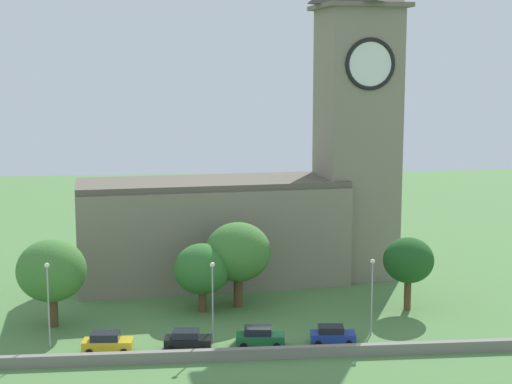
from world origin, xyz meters
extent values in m
plane|color=#517F42|center=(0.00, 15.00, 0.00)|extent=(200.00, 200.00, 0.00)
cube|color=gray|center=(-3.48, 21.42, 5.57)|extent=(31.01, 13.62, 11.13)
cube|color=#5C5547|center=(-3.48, 21.42, 11.48)|extent=(30.92, 12.78, 0.70)
cube|color=gray|center=(13.53, 23.20, 15.47)|extent=(9.10, 9.10, 30.95)
cube|color=#675F4F|center=(13.53, 23.20, 31.20)|extent=(10.56, 10.56, 0.50)
cylinder|color=white|center=(13.97, 19.02, 24.76)|extent=(5.29, 0.67, 5.30)
torus|color=black|center=(13.97, 19.02, 24.76)|extent=(5.80, 1.08, 5.78)
cylinder|color=white|center=(17.71, 23.64, 24.76)|extent=(0.67, 5.29, 5.30)
torus|color=black|center=(17.71, 23.64, 24.76)|extent=(1.08, 5.80, 5.78)
cube|color=gray|center=(0.00, -3.90, 0.49)|extent=(51.25, 0.70, 0.98)
cube|color=gold|center=(-13.54, -1.07, 0.74)|extent=(4.42, 2.10, 0.82)
cube|color=#1E232B|center=(-13.75, -1.06, 1.48)|extent=(2.51, 1.75, 0.65)
cylinder|color=black|center=(-12.01, -0.26, 0.33)|extent=(0.68, 0.37, 0.66)
cylinder|color=black|center=(-12.13, -2.07, 0.33)|extent=(0.68, 0.37, 0.66)
cylinder|color=black|center=(-14.94, -0.07, 0.33)|extent=(0.68, 0.37, 0.66)
cylinder|color=black|center=(-15.06, -1.88, 0.33)|extent=(0.68, 0.37, 0.66)
cube|color=black|center=(-6.60, -0.97, 0.71)|extent=(4.26, 2.31, 0.79)
cube|color=#1E232B|center=(-6.80, -0.95, 1.42)|extent=(2.45, 1.90, 0.63)
cylinder|color=black|center=(-5.12, -0.16, 0.32)|extent=(0.67, 0.41, 0.63)
cylinder|color=black|center=(-5.31, -2.06, 0.32)|extent=(0.67, 0.41, 0.63)
cylinder|color=black|center=(-7.89, 0.12, 0.32)|extent=(0.67, 0.41, 0.63)
cylinder|color=black|center=(-8.08, -1.79, 0.32)|extent=(0.67, 0.41, 0.63)
cube|color=#1E6B38|center=(-0.24, -0.83, 0.73)|extent=(4.42, 2.24, 0.81)
cube|color=#1E232B|center=(-0.45, -0.81, 1.46)|extent=(2.54, 1.83, 0.64)
cylinder|color=black|center=(1.30, -0.08, 0.33)|extent=(0.68, 0.39, 0.65)
cylinder|color=black|center=(1.11, -1.89, 0.33)|extent=(0.68, 0.39, 0.65)
cylinder|color=black|center=(-1.58, 0.22, 0.33)|extent=(0.68, 0.39, 0.65)
cylinder|color=black|center=(-1.77, -1.59, 0.33)|extent=(0.68, 0.39, 0.65)
cube|color=#233D9E|center=(6.29, -0.81, 0.68)|extent=(4.16, 2.11, 0.76)
cube|color=#1E232B|center=(6.10, -0.79, 1.36)|extent=(2.38, 1.73, 0.60)
cylinder|color=black|center=(7.74, -0.08, 0.30)|extent=(0.64, 0.37, 0.61)
cylinder|color=black|center=(7.57, -1.80, 0.30)|extent=(0.64, 0.37, 0.61)
cylinder|color=black|center=(5.02, 0.18, 0.30)|extent=(0.64, 0.37, 0.61)
cylinder|color=black|center=(4.85, -1.54, 0.30)|extent=(0.64, 0.37, 0.61)
cylinder|color=#9EA0A5|center=(-18.72, 0.70, 3.62)|extent=(0.14, 0.14, 7.24)
sphere|color=#F4EFCC|center=(-18.72, 0.70, 7.46)|extent=(0.44, 0.44, 0.44)
cylinder|color=#9EA0A5|center=(-4.36, 0.49, 3.49)|extent=(0.14, 0.14, 6.98)
sphere|color=#F4EFCC|center=(-4.36, 0.49, 7.20)|extent=(0.44, 0.44, 0.44)
cylinder|color=#9EA0A5|center=(10.30, 1.36, 3.36)|extent=(0.14, 0.14, 6.73)
sphere|color=#F4EFCC|center=(10.30, 1.36, 6.95)|extent=(0.44, 0.44, 0.44)
cylinder|color=brown|center=(-1.25, 11.32, 1.63)|extent=(0.94, 0.94, 3.27)
ellipsoid|color=#427A33|center=(-1.25, 11.32, 5.79)|extent=(6.72, 6.72, 6.04)
cylinder|color=brown|center=(15.80, 8.51, 1.63)|extent=(0.72, 0.72, 3.26)
ellipsoid|color=#1E511E|center=(15.80, 8.51, 5.18)|extent=(5.12, 5.12, 4.61)
cylinder|color=brown|center=(-4.97, 9.96, 1.15)|extent=(0.80, 0.80, 2.29)
ellipsoid|color=#33702D|center=(-4.97, 9.96, 4.42)|extent=(5.69, 5.69, 5.12)
cylinder|color=brown|center=(-19.29, 6.65, 1.51)|extent=(0.92, 0.92, 3.02)
ellipsoid|color=#427A33|center=(-19.29, 6.65, 5.49)|extent=(6.57, 6.57, 5.91)
camera|label=1|loc=(-7.36, -68.92, 24.63)|focal=56.64mm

